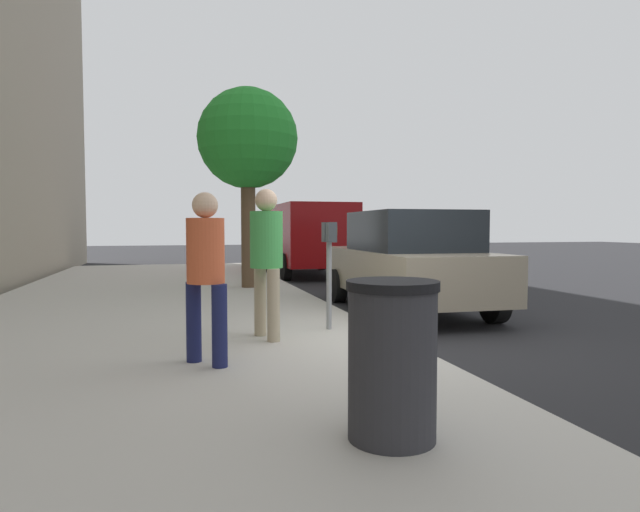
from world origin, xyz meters
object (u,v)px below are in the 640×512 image
Objects in this scene: parking_meter at (329,252)px; traffic_signal at (256,188)px; street_tree at (248,141)px; trash_bin at (392,360)px; pedestrian_at_meter at (266,250)px; parked_sedan_near at (408,261)px; parked_van_far at (306,235)px; pedestrian_bystander at (206,265)px.

traffic_signal is (8.23, -0.23, 1.41)m from parking_meter.
street_tree reaches higher than trash_bin.
pedestrian_at_meter is 3.33m from trash_bin.
parked_van_far is (7.73, -0.00, 0.36)m from parked_sedan_near.
pedestrian_at_meter is at bearing 14.80° from pedestrian_bystander.
trash_bin is at bearing 170.14° from parking_meter.
parked_van_far is 1.45× the size of traffic_signal.
parked_van_far is (10.06, -2.90, 0.04)m from pedestrian_at_meter.
parking_meter is 0.27× the size of parked_van_far.
pedestrian_at_meter is 0.50× the size of traffic_signal.
pedestrian_bystander is at bearing 169.04° from street_tree.
pedestrian_bystander is 7.19m from street_tree.
trash_bin is (-2.20, -1.03, -0.47)m from pedestrian_bystander.
pedestrian_at_meter is at bearing 112.54° from parking_meter.
street_tree reaches higher than parked_van_far.
parked_van_far is 5.48m from street_tree.
traffic_signal is 12.05m from trash_bin.
street_tree is (5.62, -0.52, 2.20)m from pedestrian_at_meter.
parked_sedan_near is (2.32, -2.90, -0.32)m from pedestrian_at_meter.
parked_van_far is 1.18× the size of street_tree.
parked_sedan_near is at bearing -45.83° from parking_meter.
street_tree is (5.25, 0.37, 2.25)m from parking_meter.
pedestrian_at_meter is 1.07× the size of pedestrian_bystander.
parking_meter is at bearing 168.27° from parked_van_far.
pedestrian_bystander is at bearing 168.90° from traffic_signal.
parked_sedan_near is 4.41× the size of trash_bin.
parked_van_far is (11.13, -3.68, 0.13)m from pedestrian_bystander.
trash_bin is (-13.33, 2.64, -0.60)m from parked_van_far.
trash_bin is at bearing 154.71° from parked_sedan_near.
pedestrian_bystander is 0.32× the size of parked_van_far.
pedestrian_at_meter reaches higher than pedestrian_bystander.
parked_sedan_near reaches higher than trash_bin.
parking_meter is 0.84× the size of pedestrian_bystander.
parked_van_far is 13.60m from trash_bin.
pedestrian_bystander reaches higher than parked_sedan_near.
trash_bin is at bearing -100.04° from pedestrian_at_meter.
pedestrian_bystander is at bearing 25.14° from trash_bin.
parked_sedan_near reaches higher than parking_meter.
pedestrian_bystander is at bearing 130.87° from parking_meter.
street_tree reaches higher than parked_sedan_near.
pedestrian_bystander is at bearing 132.71° from parked_sedan_near.
parked_sedan_near is 4.78m from street_tree.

